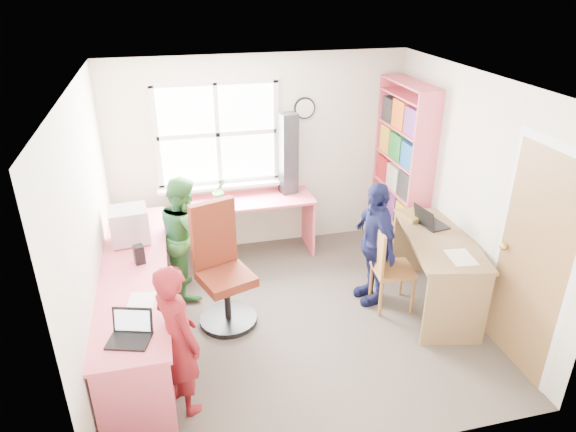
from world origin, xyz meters
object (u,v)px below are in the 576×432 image
(wooden_chair, at_px, (387,265))
(laptop_right, at_px, (429,221))
(cd_tower, at_px, (288,154))
(right_desk, at_px, (438,256))
(laptop_left, at_px, (131,332))
(person_green, at_px, (186,236))
(potted_plant, at_px, (219,191))
(swivel_chair, at_px, (222,273))
(l_desk, at_px, (159,316))
(person_red, at_px, (178,340))
(bookshelf, at_px, (402,173))
(person_navy, at_px, (374,243))
(crt_monitor, at_px, (129,225))

(wooden_chair, height_order, laptop_right, laptop_right)
(cd_tower, bearing_deg, right_desk, -64.00)
(right_desk, height_order, laptop_left, laptop_left)
(cd_tower, height_order, person_green, cd_tower)
(potted_plant, bearing_deg, swivel_chair, -96.57)
(person_green, bearing_deg, laptop_left, 157.43)
(right_desk, bearing_deg, l_desk, -163.89)
(l_desk, relative_size, person_red, 2.24)
(l_desk, relative_size, swivel_chair, 2.36)
(bookshelf, bearing_deg, potted_plant, 174.60)
(wooden_chair, height_order, person_red, person_red)
(swivel_chair, bearing_deg, person_red, -132.69)
(l_desk, relative_size, laptop_right, 8.19)
(wooden_chair, relative_size, person_green, 0.69)
(wooden_chair, bearing_deg, potted_plant, 143.39)
(swivel_chair, relative_size, laptop_left, 3.43)
(person_navy, bearing_deg, potted_plant, -133.40)
(swivel_chair, relative_size, crt_monitor, 3.14)
(bookshelf, distance_m, potted_plant, 2.21)
(right_desk, bearing_deg, swivel_chair, -174.94)
(cd_tower, xyz_separation_m, potted_plant, (-0.86, -0.13, -0.34))
(swivel_chair, bearing_deg, laptop_left, -145.57)
(l_desk, distance_m, person_navy, 2.26)
(laptop_left, height_order, person_navy, person_navy)
(l_desk, height_order, right_desk, right_desk)
(bookshelf, height_order, wooden_chair, bookshelf)
(crt_monitor, distance_m, person_navy, 2.50)
(laptop_left, distance_m, potted_plant, 2.49)
(person_red, bearing_deg, wooden_chair, -98.10)
(laptop_right, height_order, potted_plant, potted_plant)
(laptop_left, relative_size, laptop_right, 1.01)
(person_red, bearing_deg, right_desk, -103.82)
(wooden_chair, xyz_separation_m, person_red, (-2.14, -0.90, 0.16))
(laptop_left, bearing_deg, wooden_chair, 37.22)
(swivel_chair, xyz_separation_m, person_green, (-0.30, 0.62, 0.13))
(laptop_right, relative_size, cd_tower, 0.36)
(l_desk, bearing_deg, swivel_chair, 37.07)
(crt_monitor, xyz_separation_m, cd_tower, (1.85, 0.87, 0.31))
(person_red, height_order, person_green, person_green)
(bookshelf, bearing_deg, swivel_chair, -156.79)
(swivel_chair, height_order, cd_tower, cd_tower)
(right_desk, bearing_deg, person_navy, 169.65)
(cd_tower, distance_m, person_navy, 1.59)
(right_desk, relative_size, person_navy, 1.11)
(right_desk, distance_m, person_navy, 0.66)
(swivel_chair, xyz_separation_m, laptop_left, (-0.80, -1.09, 0.26))
(right_desk, bearing_deg, wooden_chair, -177.33)
(laptop_right, bearing_deg, person_green, 65.87)
(cd_tower, bearing_deg, crt_monitor, -164.99)
(crt_monitor, height_order, laptop_left, crt_monitor)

